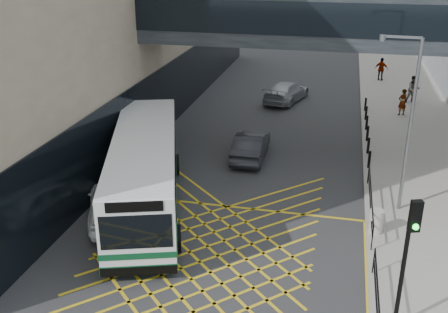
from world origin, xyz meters
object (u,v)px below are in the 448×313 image
Objects in this scene: car_white at (110,203)px; pedestrian_c at (381,69)px; litter_bin at (376,221)px; pedestrian_a at (402,102)px; pedestrian_b at (413,89)px; car_silver at (286,91)px; bus at (145,169)px; street_lamp at (407,116)px; car_dark at (251,145)px; traffic_light at (408,248)px.

pedestrian_c reaches higher than car_white.
litter_bin is at bearing 99.40° from pedestrian_c.
pedestrian_a is 3.35m from pedestrian_b.
car_white reaches higher than litter_bin.
pedestrian_a is at bearing 82.13° from litter_bin.
car_silver reaches higher than litter_bin.
bus is 22.99m from pedestrian_b.
pedestrian_c is at bearing 92.72° from street_lamp.
car_white is at bearing 77.96° from pedestrian_c.
car_dark is at bearing 132.57° from litter_bin.
street_lamp is 3.81× the size of pedestrian_b.
street_lamp reaches higher than traffic_light.
bus is at bearing -142.67° from pedestrian_b.
litter_bin is at bearing 162.11° from car_white.
pedestrian_b is (13.06, 18.90, -0.61)m from bus.
car_dark is at bearing -145.31° from pedestrian_b.
car_silver is (0.58, 11.34, 0.05)m from car_dark.
street_lamp is at bearing 68.52° from litter_bin.
car_silver reaches higher than car_white.
car_dark is 9.31m from litter_bin.
bus is 6.11× the size of pedestrian_b.
car_silver is 2.59× the size of pedestrian_b.
street_lamp is (10.74, 1.83, 2.63)m from bus.
pedestrian_c is at bearing -117.24° from pedestrian_a.
bus reaches higher than car_white.
car_white is at bearing 140.43° from traffic_light.
car_silver is 1.15× the size of traffic_light.
pedestrian_a is (8.53, 9.30, 0.32)m from car_dark.
car_silver is 24.79m from traffic_light.
street_lamp is (7.20, -4.56, 3.64)m from car_dark.
traffic_light is 6.20m from litter_bin.
car_white is at bearing -140.14° from bus.
car_white is 2.52× the size of pedestrian_b.
pedestrian_a is (7.94, -2.04, 0.27)m from car_silver.
pedestrian_b is at bearing -128.24° from car_dark.
street_lamp is at bearing 101.32° from pedestrian_c.
bus reaches higher than pedestrian_a.
car_dark is 0.93× the size of car_silver.
car_dark is at bearing 102.30° from car_silver.
bus is 6.68× the size of pedestrian_a.
pedestrian_c is (11.14, 25.24, -0.66)m from bus.
street_lamp is 7.67× the size of litter_bin.
car_dark is at bearing 42.95° from bus.
car_white is 5.08× the size of litter_bin.
bus is 2.71× the size of traffic_light.
pedestrian_c is at bearing 87.09° from litter_bin.
street_lamp is 14.32m from pedestrian_a.
pedestrian_a is 0.91× the size of pedestrian_b.
car_dark is 0.63× the size of street_lamp.
street_lamp reaches higher than litter_bin.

